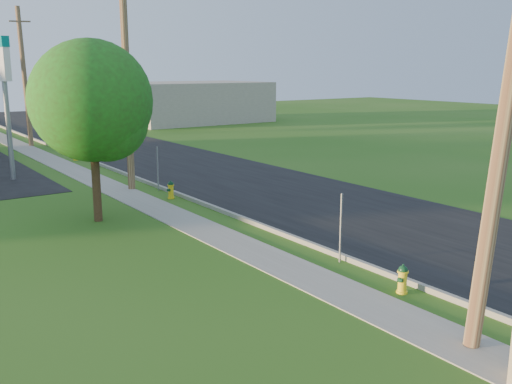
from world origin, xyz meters
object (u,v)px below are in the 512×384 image
hydrant_near (403,279)px  hydrant_far (75,154)px  price_pylon (3,67)px  utility_pole_mid (127,79)px  tree_verge (95,106)px  utility_pole_near (508,101)px  hydrant_mid (171,190)px  utility_pole_far (24,77)px

hydrant_near → hydrant_far: (0.07, 25.15, 0.04)m
price_pylon → hydrant_far: 7.99m
utility_pole_mid → tree_verge: utility_pole_mid is taller
utility_pole_near → hydrant_near: 5.19m
hydrant_mid → utility_pole_mid: bearing=102.3°
price_pylon → utility_pole_far: bearing=72.7°
utility_pole_far → hydrant_far: bearing=-85.9°
tree_verge → hydrant_far: size_ratio=7.81×
utility_pole_mid → hydrant_near: bearing=-88.1°
price_pylon → hydrant_mid: 10.67m
utility_pole_mid → price_pylon: utility_pole_mid is taller
utility_pole_near → hydrant_mid: 15.89m
utility_pole_mid → hydrant_near: size_ratio=13.17×
hydrant_near → price_pylon: bearing=102.0°
hydrant_far → utility_pole_near: bearing=-91.2°
utility_pole_near → hydrant_near: utility_pole_near is taller
utility_pole_mid → hydrant_near: 16.04m
utility_pole_mid → tree_verge: (-3.09, -4.55, -0.82)m
utility_pole_near → hydrant_far: bearing=88.8°
utility_pole_far → hydrant_near: utility_pole_far is taller
utility_pole_near → tree_verge: bearing=103.0°
utility_pole_mid → hydrant_near: utility_pole_mid is taller
tree_verge → hydrant_mid: (3.70, 1.80, -3.75)m
tree_verge → utility_pole_far: bearing=82.2°
utility_pole_near → utility_pole_mid: (-0.00, 18.00, 0.15)m
utility_pole_far → hydrant_mid: size_ratio=12.20×
utility_pole_mid → hydrant_far: bearing=86.6°
utility_pole_far → hydrant_far: 9.33m
utility_pole_near → utility_pole_mid: bearing=90.0°
utility_pole_mid → price_pylon: bearing=125.3°
utility_pole_mid → hydrant_near: (0.52, -15.36, -4.59)m
tree_verge → hydrant_far: bearing=75.6°
price_pylon → hydrant_far: (4.49, 4.29, -5.03)m
utility_pole_far → price_pylon: size_ratio=1.39×
utility_pole_near → hydrant_near: size_ratio=12.74×
utility_pole_near → hydrant_mid: (0.60, 15.25, -4.42)m
utility_pole_far → tree_verge: 22.77m
utility_pole_mid → price_pylon: (-3.90, 5.50, 0.48)m
hydrant_mid → price_pylon: bearing=118.6°
price_pylon → utility_pole_mid: bearing=-54.7°
utility_pole_near → utility_pole_mid: 18.00m
hydrant_mid → hydrant_far: (-0.01, 12.54, 0.02)m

